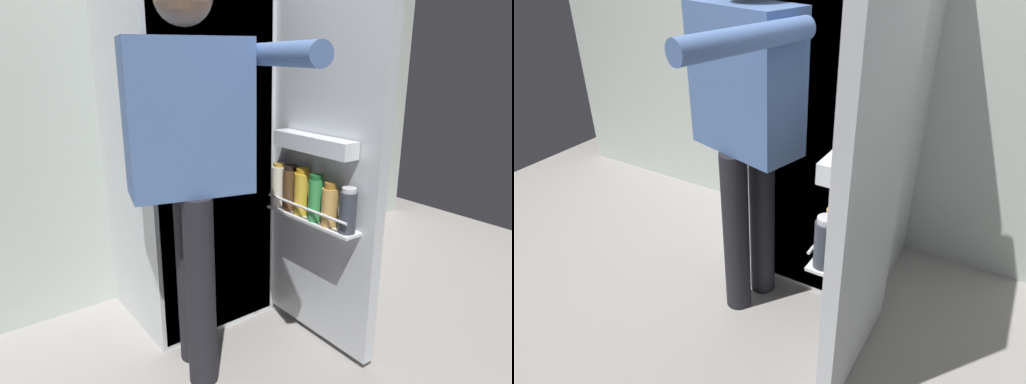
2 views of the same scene
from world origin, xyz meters
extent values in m
plane|color=gray|center=(0.00, 0.00, 0.00)|extent=(5.07, 5.07, 0.00)
cube|color=beige|center=(0.00, 0.91, 1.25)|extent=(4.40, 0.10, 2.51)
cube|color=silver|center=(0.00, 0.55, 0.85)|extent=(0.64, 0.61, 1.69)
cube|color=white|center=(0.00, 0.25, 0.85)|extent=(0.60, 0.01, 1.65)
cube|color=white|center=(0.00, 0.30, 0.89)|extent=(0.56, 0.09, 0.01)
cube|color=silver|center=(0.35, -0.07, 0.84)|extent=(0.06, 0.63, 1.63)
cube|color=white|center=(0.28, -0.07, 0.62)|extent=(0.09, 0.51, 0.01)
cylinder|color=silver|center=(0.24, -0.07, 0.68)|extent=(0.01, 0.49, 0.01)
cube|color=white|center=(0.28, -0.07, 0.96)|extent=(0.08, 0.43, 0.07)
cylinder|color=tan|center=(0.27, -0.18, 0.71)|extent=(0.07, 0.07, 0.16)
cylinder|color=#996623|center=(0.27, -0.18, 0.80)|extent=(0.05, 0.05, 0.03)
cylinder|color=gold|center=(0.28, 0.00, 0.72)|extent=(0.07, 0.07, 0.19)
cylinder|color=#BC8419|center=(0.28, 0.00, 0.83)|extent=(0.05, 0.05, 0.02)
cylinder|color=green|center=(0.27, -0.10, 0.72)|extent=(0.06, 0.06, 0.19)
cylinder|color=#195B28|center=(0.27, -0.10, 0.82)|extent=(0.06, 0.06, 0.02)
cylinder|color=brown|center=(0.28, 0.08, 0.72)|extent=(0.07, 0.07, 0.19)
cylinder|color=black|center=(0.28, 0.08, 0.82)|extent=(0.06, 0.06, 0.02)
cylinder|color=#333842|center=(0.28, -0.28, 0.71)|extent=(0.07, 0.07, 0.17)
cylinder|color=silver|center=(0.28, -0.28, 0.80)|extent=(0.06, 0.06, 0.02)
cylinder|color=#EDE5CC|center=(0.27, 0.15, 0.72)|extent=(0.07, 0.07, 0.19)
cylinder|color=#B78933|center=(0.27, 0.15, 0.83)|extent=(0.06, 0.06, 0.02)
cylinder|color=black|center=(-0.22, 0.15, 0.40)|extent=(0.12, 0.12, 0.81)
cylinder|color=black|center=(-0.26, -0.01, 0.40)|extent=(0.12, 0.12, 0.81)
cube|color=#4C6BA3|center=(-0.24, 0.07, 1.09)|extent=(0.50, 0.33, 0.57)
cylinder|color=#4C6BA3|center=(-0.18, 0.29, 1.07)|extent=(0.08, 0.08, 0.54)
cylinder|color=#4C6BA3|center=(-0.04, -0.22, 1.32)|extent=(0.21, 0.54, 0.08)
camera|label=1|loc=(-1.02, -1.41, 1.31)|focal=31.33mm
camera|label=2|loc=(0.73, -1.42, 1.59)|focal=32.29mm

